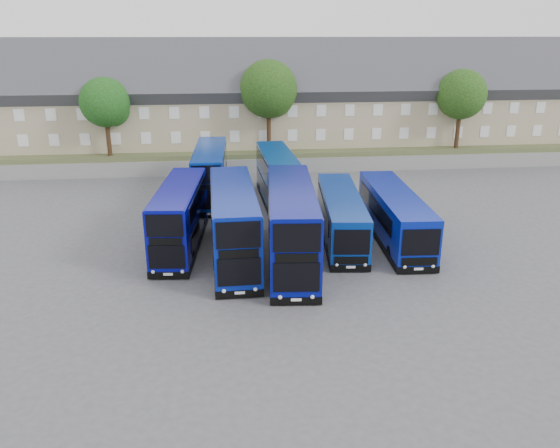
{
  "coord_description": "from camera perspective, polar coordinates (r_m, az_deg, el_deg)",
  "views": [
    {
      "loc": [
        -2.83,
        -30.27,
        13.66
      ],
      "look_at": [
        0.64,
        2.07,
        2.2
      ],
      "focal_mm": 35.0,
      "sensor_mm": 36.0,
      "label": 1
    }
  ],
  "objects": [
    {
      "name": "dd_front_left",
      "position": [
        36.62,
        -10.4,
        0.61
      ],
      "size": [
        3.34,
        10.72,
        4.19
      ],
      "rotation": [
        0.0,
        0.0,
        -0.09
      ],
      "color": "#070990",
      "rests_on": "ground"
    },
    {
      "name": "ground",
      "position": [
        33.33,
        -0.72,
        -4.79
      ],
      "size": [
        120.0,
        120.0,
        0.0
      ],
      "primitive_type": "plane",
      "color": "#4C4C51",
      "rests_on": "ground"
    },
    {
      "name": "terrace_row",
      "position": [
        61.32,
        2.25,
        12.78
      ],
      "size": [
        66.0,
        10.4,
        11.2
      ],
      "color": "tan",
      "rests_on": "earth_bank"
    },
    {
      "name": "dd_rear_right",
      "position": [
        45.35,
        -0.21,
        4.65
      ],
      "size": [
        2.9,
        10.91,
        4.3
      ],
      "rotation": [
        0.0,
        0.0,
        0.04
      ],
      "color": "#083B9B",
      "rests_on": "ground"
    },
    {
      "name": "tree_mid",
      "position": [
        56.36,
        -1.06,
        13.71
      ],
      "size": [
        5.76,
        5.76,
        9.18
      ],
      "color": "#382314",
      "rests_on": "earth_bank"
    },
    {
      "name": "tree_west",
      "position": [
        56.84,
        -17.66,
        11.84
      ],
      "size": [
        4.8,
        4.8,
        7.65
      ],
      "color": "#382314",
      "rests_on": "earth_bank"
    },
    {
      "name": "coach_east_b",
      "position": [
        38.49,
        11.83,
        0.79
      ],
      "size": [
        3.21,
        12.39,
        3.35
      ],
      "rotation": [
        0.0,
        0.0,
        -0.05
      ],
      "color": "#081CA1",
      "rests_on": "ground"
    },
    {
      "name": "tree_far",
      "position": [
        69.88,
        20.79,
        13.33
      ],
      "size": [
        5.44,
        5.44,
        8.67
      ],
      "color": "#382314",
      "rests_on": "earth_bank"
    },
    {
      "name": "dd_front_mid",
      "position": [
        34.26,
        -4.87,
        -0.09
      ],
      "size": [
        2.91,
        11.65,
        4.61
      ],
      "rotation": [
        0.0,
        0.0,
        0.02
      ],
      "color": "#071C91",
      "rests_on": "ground"
    },
    {
      "name": "dd_front_right",
      "position": [
        33.61,
        1.16,
        -0.24
      ],
      "size": [
        3.71,
        12.23,
        4.79
      ],
      "rotation": [
        0.0,
        0.0,
        -0.08
      ],
      "color": "#070E82",
      "rests_on": "ground"
    },
    {
      "name": "retaining_wall",
      "position": [
        55.85,
        -3.08,
        6.02
      ],
      "size": [
        70.0,
        0.4,
        1.5
      ],
      "primitive_type": "cube",
      "color": "slate",
      "rests_on": "ground"
    },
    {
      "name": "tree_east",
      "position": [
        61.06,
        18.51,
        12.55
      ],
      "size": [
        5.12,
        5.12,
        8.16
      ],
      "color": "#382314",
      "rests_on": "earth_bank"
    },
    {
      "name": "coach_east_a",
      "position": [
        37.94,
        6.38,
        0.71
      ],
      "size": [
        3.68,
        11.93,
        3.21
      ],
      "rotation": [
        0.0,
        0.0,
        -0.1
      ],
      "color": "#082F93",
      "rests_on": "ground"
    },
    {
      "name": "earth_bank",
      "position": [
        65.56,
        -3.58,
        8.24
      ],
      "size": [
        80.0,
        20.0,
        2.0
      ],
      "primitive_type": "cube",
      "color": "#4B5731",
      "rests_on": "ground"
    },
    {
      "name": "dd_rear_left",
      "position": [
        47.22,
        -7.27,
        5.15
      ],
      "size": [
        2.95,
        11.14,
        4.39
      ],
      "rotation": [
        0.0,
        0.0,
        -0.04
      ],
      "color": "#0833A2",
      "rests_on": "ground"
    }
  ]
}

